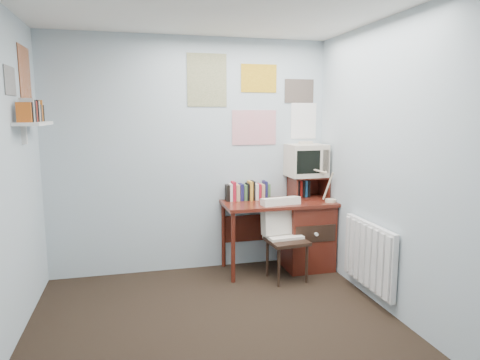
# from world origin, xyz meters

# --- Properties ---
(ground) EXTENTS (3.50, 3.50, 0.00)m
(ground) POSITION_xyz_m (0.00, 0.00, 0.00)
(ground) COLOR black
(ground) RESTS_ON ground
(back_wall) EXTENTS (3.00, 0.02, 2.50)m
(back_wall) POSITION_xyz_m (0.00, 1.75, 1.25)
(back_wall) COLOR #ABBEC4
(back_wall) RESTS_ON ground
(right_wall) EXTENTS (0.02, 3.50, 2.50)m
(right_wall) POSITION_xyz_m (1.50, 0.00, 1.25)
(right_wall) COLOR #ABBEC4
(right_wall) RESTS_ON ground
(desk) EXTENTS (1.20, 0.55, 0.76)m
(desk) POSITION_xyz_m (1.17, 1.48, 0.41)
(desk) COLOR #561D13
(desk) RESTS_ON ground
(desk_chair) EXTENTS (0.45, 0.44, 0.82)m
(desk_chair) POSITION_xyz_m (0.89, 1.18, 0.41)
(desk_chair) COLOR black
(desk_chair) RESTS_ON ground
(desk_lamp) EXTENTS (0.32, 0.29, 0.42)m
(desk_lamp) POSITION_xyz_m (1.44, 1.33, 0.97)
(desk_lamp) COLOR red
(desk_lamp) RESTS_ON desk
(tv_riser) EXTENTS (0.40, 0.30, 0.25)m
(tv_riser) POSITION_xyz_m (1.29, 1.59, 0.89)
(tv_riser) COLOR #561D13
(tv_riser) RESTS_ON desk
(crt_tv) EXTENTS (0.42, 0.39, 0.39)m
(crt_tv) POSITION_xyz_m (1.26, 1.61, 1.20)
(crt_tv) COLOR beige
(crt_tv) RESTS_ON tv_riser
(book_row) EXTENTS (0.60, 0.14, 0.22)m
(book_row) POSITION_xyz_m (0.66, 1.66, 0.87)
(book_row) COLOR #561D13
(book_row) RESTS_ON desk
(radiator) EXTENTS (0.09, 0.80, 0.60)m
(radiator) POSITION_xyz_m (1.46, 0.55, 0.42)
(radiator) COLOR white
(radiator) RESTS_ON right_wall
(wall_shelf) EXTENTS (0.20, 0.62, 0.24)m
(wall_shelf) POSITION_xyz_m (-1.40, 1.10, 1.62)
(wall_shelf) COLOR white
(wall_shelf) RESTS_ON left_wall
(posters_back) EXTENTS (1.20, 0.01, 0.90)m
(posters_back) POSITION_xyz_m (0.70, 1.74, 1.85)
(posters_back) COLOR white
(posters_back) RESTS_ON back_wall
(posters_left) EXTENTS (0.01, 0.70, 0.60)m
(posters_left) POSITION_xyz_m (-1.49, 1.10, 2.00)
(posters_left) COLOR white
(posters_left) RESTS_ON left_wall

